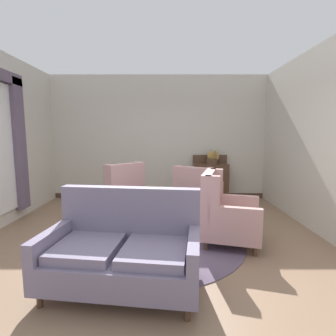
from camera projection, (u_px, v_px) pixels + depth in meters
name	position (u px, v px, depth m)	size (l,w,h in m)	color
ground	(151.00, 247.00, 3.79)	(8.53, 8.53, 0.00)	#896B51
wall_back	(158.00, 138.00, 6.61)	(5.67, 0.08, 3.13)	beige
wall_right	(311.00, 139.00, 4.51)	(0.08, 4.27, 3.13)	beige
baseboard_back	(158.00, 196.00, 6.75)	(5.51, 0.03, 0.12)	#4C3323
area_rug	(152.00, 239.00, 4.09)	(2.87, 2.87, 0.01)	#5B4C60
coffee_table	(161.00, 214.00, 4.18)	(0.84, 0.84, 0.45)	#4C3323
porcelain_vase	(160.00, 201.00, 4.19)	(0.18, 0.18, 0.31)	beige
settee	(123.00, 251.00, 2.75)	(1.71, 1.06, 1.05)	slate
armchair_back_corner	(224.00, 214.00, 3.89)	(1.02, 1.02, 1.09)	tan
armchair_far_left	(118.00, 196.00, 5.06)	(1.18, 1.18, 1.11)	tan
armchair_near_window	(196.00, 194.00, 5.35)	(1.11, 1.13, 1.02)	tan
sideboard	(210.00, 180.00, 6.46)	(0.86, 0.34, 1.14)	#4C3323
gramophone	(212.00, 155.00, 6.30)	(0.33, 0.40, 0.47)	#4C3323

